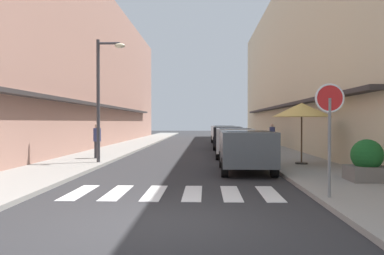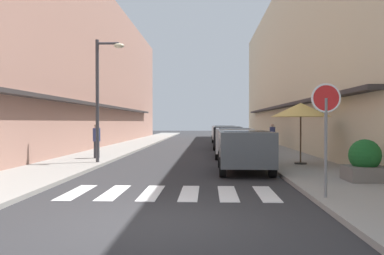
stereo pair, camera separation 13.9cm
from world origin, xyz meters
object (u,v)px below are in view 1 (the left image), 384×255
at_px(cafe_umbrella, 302,110).
at_px(planter_corner, 367,162).
at_px(parked_car_distant, 223,132).
at_px(pedestrian_walking_far, 272,136).
at_px(round_street_sign, 330,110).
at_px(parked_car_far, 227,135).
at_px(parked_car_mid, 234,139).
at_px(parked_car_near, 246,146).
at_px(pedestrian_walking_near, 97,140).
at_px(street_lamp, 103,87).

height_order(cafe_umbrella, planter_corner, cafe_umbrella).
distance_m(parked_car_distant, pedestrian_walking_far, 7.81).
bearing_deg(round_street_sign, parked_car_far, 94.35).
xyz_separation_m(parked_car_mid, parked_car_distant, (-0.00, 12.11, 0.00)).
bearing_deg(parked_car_far, pedestrian_walking_far, -24.50).
relative_size(parked_car_near, parked_car_mid, 0.95).
relative_size(round_street_sign, planter_corner, 2.14).
distance_m(planter_corner, pedestrian_walking_near, 11.62).
xyz_separation_m(street_lamp, pedestrian_walking_near, (-0.75, 1.82, -2.27)).
xyz_separation_m(parked_car_near, round_street_sign, (1.30, -5.25, 1.12)).
bearing_deg(planter_corner, pedestrian_walking_near, 144.91).
xyz_separation_m(parked_car_far, street_lamp, (-5.63, -9.73, 2.29)).
relative_size(parked_car_near, round_street_sign, 1.58).
bearing_deg(parked_car_near, parked_car_far, 90.00).
relative_size(round_street_sign, pedestrian_walking_far, 1.63).
bearing_deg(cafe_umbrella, street_lamp, 176.98).
bearing_deg(parked_car_distant, pedestrian_walking_far, -69.85).
xyz_separation_m(parked_car_distant, pedestrian_walking_far, (2.69, -7.33, -0.00)).
bearing_deg(cafe_umbrella, round_street_sign, -98.59).
bearing_deg(street_lamp, parked_car_far, 59.95).
bearing_deg(parked_car_near, street_lamp, 159.09).
xyz_separation_m(round_street_sign, pedestrian_walking_far, (1.39, 15.90, -1.11)).
relative_size(street_lamp, pedestrian_walking_far, 3.26).
distance_m(round_street_sign, pedestrian_walking_far, 16.00).
distance_m(round_street_sign, street_lamp, 10.21).
bearing_deg(parked_car_mid, parked_car_distant, 90.00).
distance_m(parked_car_distant, pedestrian_walking_near, 15.40).
bearing_deg(pedestrian_walking_far, pedestrian_walking_near, -173.77).
distance_m(parked_car_distant, street_lamp, 16.96).
relative_size(parked_car_distant, pedestrian_walking_near, 2.83).
bearing_deg(street_lamp, parked_car_mid, 33.52).
height_order(parked_car_far, parked_car_distant, same).
distance_m(parked_car_far, parked_car_distant, 6.10).
bearing_deg(parked_car_distant, cafe_umbrella, -81.75).
distance_m(round_street_sign, pedestrian_walking_near, 12.04).
height_order(parked_car_far, planter_corner, parked_car_far).
bearing_deg(parked_car_near, parked_car_distant, 90.00).
bearing_deg(pedestrian_walking_far, cafe_umbrella, -122.33).
bearing_deg(parked_car_near, round_street_sign, -76.06).
height_order(parked_car_distant, street_lamp, street_lamp).
bearing_deg(street_lamp, cafe_umbrella, -3.02).
height_order(round_street_sign, pedestrian_walking_far, round_street_sign).
bearing_deg(cafe_umbrella, parked_car_far, 103.07).
relative_size(parked_car_far, round_street_sign, 1.78).
xyz_separation_m(parked_car_near, cafe_umbrella, (2.36, 1.73, 1.32)).
distance_m(parked_car_far, round_street_sign, 17.22).
bearing_deg(round_street_sign, pedestrian_walking_near, 129.80).
bearing_deg(parked_car_near, cafe_umbrella, 36.27).
height_order(planter_corner, pedestrian_walking_far, pedestrian_walking_far).
xyz_separation_m(round_street_sign, planter_corner, (1.83, 2.54, -1.39)).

